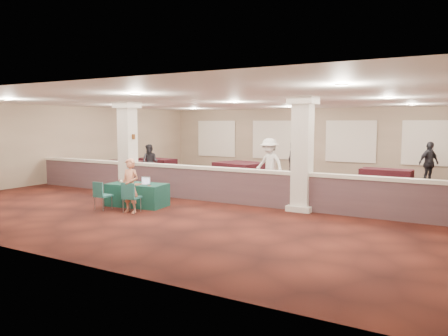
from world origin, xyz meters
The scene contains 32 objects.
ground centered at (0.00, 0.00, 0.00)m, with size 16.00×16.00×0.00m, color #491A12.
wall_back centered at (0.00, 8.00, 1.60)m, with size 16.00×0.04×3.20m, color #836E5A.
wall_front centered at (0.00, -8.00, 1.60)m, with size 16.00×0.04×3.20m, color #836E5A.
wall_left centered at (-8.00, 0.00, 1.60)m, with size 0.04×16.00×3.20m, color #836E5A.
ceiling centered at (0.00, 0.00, 3.20)m, with size 16.00×16.00×0.02m, color white.
partition_wall centered at (0.00, -1.50, 0.57)m, with size 15.60×0.28×1.10m.
column_left centered at (-3.50, -1.50, 1.64)m, with size 0.72×0.72×3.20m.
column_right centered at (3.00, -1.50, 1.64)m, with size 0.72×0.72×3.20m.
sconce_left centered at (-3.78, -1.50, 2.00)m, with size 0.12×0.12×0.18m.
sconce_right centered at (-3.22, -1.50, 2.00)m, with size 0.12×0.12×0.18m.
near_table centered at (-1.50, -3.32, 0.34)m, with size 1.76×0.88×0.68m, color #103A32.
conf_chair_main centered at (-0.98, -4.19, 0.50)m, with size 0.50×0.50×0.85m.
conf_chair_side centered at (-2.00, -4.28, 0.48)m, with size 0.42×0.43×0.81m.
woman centered at (-1.00, -4.17, 0.76)m, with size 0.54×0.36×1.51m, color #D1725A.
far_table_front_left centered at (-6.50, 1.58, 0.39)m, with size 1.92×0.96×0.78m, color black.
far_table_front_center centered at (-1.55, 3.00, 0.40)m, with size 1.98×0.99×0.80m, color black.
far_table_front_right centered at (4.00, 0.41, 0.39)m, with size 1.92×0.96×0.78m, color black.
far_table_back_left centered at (-6.10, 3.30, 0.39)m, with size 1.91×0.95×0.77m, color black.
far_table_back_center centered at (-2.00, 4.63, 0.35)m, with size 1.73×0.87×0.70m, color black.
far_table_back_right centered at (4.34, 4.05, 0.37)m, with size 1.84×0.92×0.75m, color black.
attendee_a centered at (-5.09, 1.63, 0.78)m, with size 0.75×0.41×1.55m, color black.
attendee_b centered at (0.50, 1.84, 0.95)m, with size 1.22×0.56×1.91m, color silver.
attendee_c centered at (5.62, 6.00, 0.87)m, with size 1.02×0.49×1.74m, color black.
attendee_d centered at (0.69, 4.10, 0.91)m, with size 0.90×0.49×1.82m, color black.
laptop_base centered at (-1.22, -3.33, 0.68)m, with size 0.31×0.21×0.02m, color silver.
laptop_screen centered at (-1.23, -3.22, 0.79)m, with size 0.31×0.01×0.20m, color silver.
screen_glow centered at (-1.23, -3.23, 0.78)m, with size 0.28×0.00×0.18m, color silver.
knitting centered at (-1.43, -3.54, 0.69)m, with size 0.37×0.28×0.03m, color #B84D1D.
yarn_cream centered at (-1.99, -3.47, 0.73)m, with size 0.10×0.10×0.10m, color beige.
yarn_red centered at (-2.15, -3.35, 0.72)m, with size 0.09×0.09×0.09m, color maroon.
yarn_grey centered at (-1.93, -3.26, 0.72)m, with size 0.10×0.10×0.10m, color #525358.
scissors centered at (-0.87, -3.50, 0.68)m, with size 0.11×0.03×0.01m, color red.
Camera 1 is at (7.21, -13.20, 2.48)m, focal length 35.00 mm.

